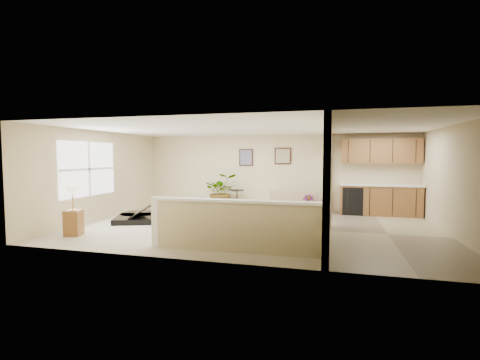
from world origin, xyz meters
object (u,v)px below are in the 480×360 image
(palm_plant, at_px, (221,192))
(piano, at_px, (144,201))
(piano_bench, at_px, (178,218))
(lamp_stand, at_px, (73,214))
(small_plant, at_px, (308,206))
(loveseat, at_px, (293,204))
(accent_table, at_px, (237,197))

(palm_plant, bearing_deg, piano, -121.39)
(piano_bench, distance_m, lamp_stand, 2.41)
(small_plant, bearing_deg, piano, -154.30)
(lamp_stand, bearing_deg, palm_plant, 65.33)
(lamp_stand, bearing_deg, piano_bench, 37.99)
(loveseat, relative_size, accent_table, 2.27)
(piano, height_order, small_plant, piano)
(accent_table, height_order, palm_plant, palm_plant)
(accent_table, bearing_deg, palm_plant, 178.78)
(piano, relative_size, loveseat, 1.26)
(piano_bench, bearing_deg, piano, 155.94)
(piano_bench, height_order, palm_plant, palm_plant)
(accent_table, relative_size, lamp_stand, 0.59)
(piano_bench, bearing_deg, accent_table, 76.47)
(accent_table, distance_m, palm_plant, 0.57)
(piano_bench, distance_m, loveseat, 3.75)
(piano, xyz_separation_m, piano_bench, (1.31, -0.59, -0.33))
(loveseat, bearing_deg, lamp_stand, -138.63)
(loveseat, xyz_separation_m, lamp_stand, (-4.52, -4.14, 0.15))
(palm_plant, bearing_deg, lamp_stand, -114.67)
(palm_plant, distance_m, lamp_stand, 4.97)
(piano_bench, xyz_separation_m, palm_plant, (0.18, 3.04, 0.38))
(piano, relative_size, accent_table, 2.87)
(palm_plant, bearing_deg, loveseat, -8.65)
(loveseat, height_order, lamp_stand, lamp_stand)
(accent_table, xyz_separation_m, lamp_stand, (-2.62, -4.50, 0.05))
(small_plant, bearing_deg, lamp_stand, -139.95)
(loveseat, xyz_separation_m, accent_table, (-1.90, 0.36, 0.10))
(accent_table, bearing_deg, loveseat, -10.72)
(small_plant, distance_m, lamp_stand, 6.48)
(piano, bearing_deg, lamp_stand, -125.68)
(piano, bearing_deg, piano_bench, -44.12)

